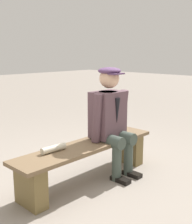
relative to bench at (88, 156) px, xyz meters
name	(u,v)px	position (x,y,z in m)	size (l,w,h in m)	color
ground_plane	(88,180)	(0.00, 0.00, -0.29)	(30.00, 30.00, 0.00)	gray
bench	(88,156)	(0.00, 0.00, 0.00)	(1.86, 0.42, 0.44)	brown
seated_man	(111,117)	(-0.34, 0.05, 0.42)	(0.57, 0.56, 1.29)	#5C424B
rolled_magazine	(54,149)	(0.43, -0.08, 0.18)	(0.07, 0.07, 0.28)	beige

